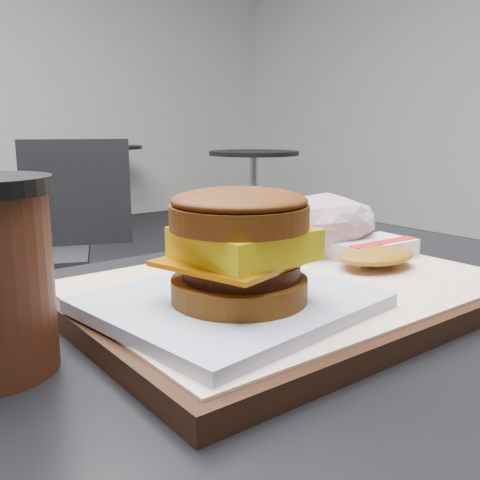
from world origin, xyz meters
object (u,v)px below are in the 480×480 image
at_px(crumpled_wrapper, 319,222).
at_px(neighbor_chair, 47,241).
at_px(hash_brown, 373,251).
at_px(breakfast_sandwich, 237,260).
at_px(serving_tray, 289,291).

distance_m(crumpled_wrapper, neighbor_chair, 1.60).
bearing_deg(hash_brown, breakfast_sandwich, -169.99).
height_order(hash_brown, crumpled_wrapper, crumpled_wrapper).
bearing_deg(serving_tray, breakfast_sandwich, -156.88).
height_order(breakfast_sandwich, neighbor_chair, breakfast_sandwich).
height_order(serving_tray, hash_brown, hash_brown).
bearing_deg(crumpled_wrapper, serving_tray, -147.36).
relative_size(serving_tray, neighbor_chair, 0.43).
xyz_separation_m(hash_brown, neighbor_chair, (0.19, 1.63, -0.29)).
height_order(breakfast_sandwich, hash_brown, breakfast_sandwich).
distance_m(serving_tray, breakfast_sandwich, 0.11).
height_order(hash_brown, neighbor_chair, neighbor_chair).
bearing_deg(crumpled_wrapper, hash_brown, -86.54).
xyz_separation_m(serving_tray, neighbor_chair, (0.30, 1.63, -0.27)).
xyz_separation_m(breakfast_sandwich, crumpled_wrapper, (0.20, 0.11, -0.01)).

